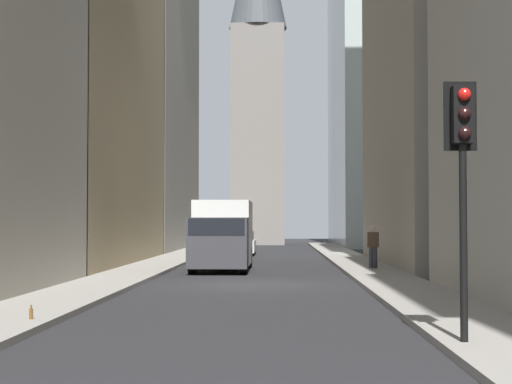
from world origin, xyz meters
name	(u,v)px	position (x,y,z in m)	size (l,w,h in m)	color
ground_plane	(250,285)	(0.00, 0.00, 0.00)	(135.00, 135.00, 0.00)	#262628
sidewalk_right	(108,282)	(0.00, 4.50, 0.07)	(90.00, 2.20, 0.14)	gray
sidewalk_left	(394,283)	(0.00, -4.50, 0.07)	(90.00, 2.20, 0.14)	gray
building_right_far	(114,61)	(30.50, 10.59, 13.13)	(19.66, 10.50, 26.24)	gray
church_spire	(258,58)	(44.87, 0.91, 16.16)	(5.01, 5.01, 30.88)	gray
delivery_truck	(222,235)	(7.48, 1.40, 1.46)	(6.46, 2.25, 2.84)	silver
sedan_white	(240,244)	(22.67, 1.40, 0.66)	(4.30, 1.78, 1.42)	silver
traffic_light_foreground	(463,149)	(-13.00, -3.78, 3.14)	(0.43, 0.52, 4.08)	black
pedestrian	(373,245)	(6.88, -4.65, 1.06)	(0.26, 0.44, 1.69)	#33333D
discarded_bottle	(31,313)	(-10.28, 3.82, 0.25)	(0.07, 0.07, 0.27)	brown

